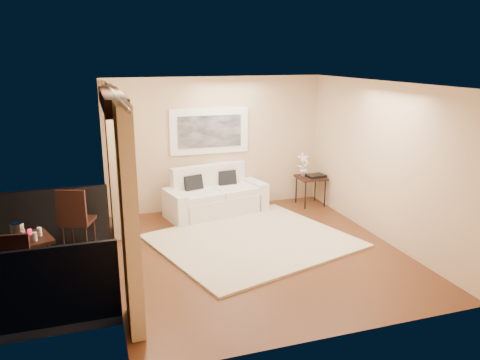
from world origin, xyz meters
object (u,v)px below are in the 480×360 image
balcony_chair_far (75,215)px  ice_bucket (18,230)px  side_table (311,179)px  bistro_table (27,244)px  orchid (303,165)px  balcony_chair_near (12,268)px  sofa (215,197)px

balcony_chair_far → ice_bucket: (-0.70, -0.94, 0.18)m
side_table → bistro_table: size_ratio=0.79×
orchid → balcony_chair_near: size_ratio=0.52×
orchid → balcony_chair_far: (-4.58, -1.21, -0.23)m
balcony_chair_far → bistro_table: bearing=80.0°
balcony_chair_near → ice_bucket: bearing=96.5°
sofa → side_table: sofa is taller
sofa → balcony_chair_near: 4.36m
side_table → balcony_chair_far: size_ratio=0.57×
balcony_chair_far → balcony_chair_near: bearing=86.0°
orchid → bistro_table: bearing=-156.5°
sofa → balcony_chair_near: bearing=-152.0°
bistro_table → balcony_chair_near: bearing=-101.3°
bistro_table → balcony_chair_near: balcony_chair_near is taller
balcony_chair_far → sofa: bearing=-135.5°
balcony_chair_near → ice_bucket: (0.01, 0.66, 0.26)m
orchid → bistro_table: 5.65m
balcony_chair_far → balcony_chair_near: balcony_chair_far is taller
ice_bucket → side_table: bearing=20.7°
sofa → side_table: size_ratio=3.44×
side_table → balcony_chair_far: (-4.72, -1.11, 0.07)m
sofa → bistro_table: 3.94m
balcony_chair_near → orchid: bearing=35.4°
sofa → side_table: 2.10m
side_table → ice_bucket: ice_bucket is taller
balcony_chair_far → balcony_chair_near: (-0.71, -1.60, -0.07)m
balcony_chair_near → ice_bucket: 0.71m
orchid → bistro_table: orchid is taller
ice_bucket → balcony_chair_far: bearing=53.2°
orchid → sofa: bearing=-179.6°
balcony_chair_near → balcony_chair_far: bearing=73.5°
sofa → ice_bucket: (-3.33, -2.13, 0.48)m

